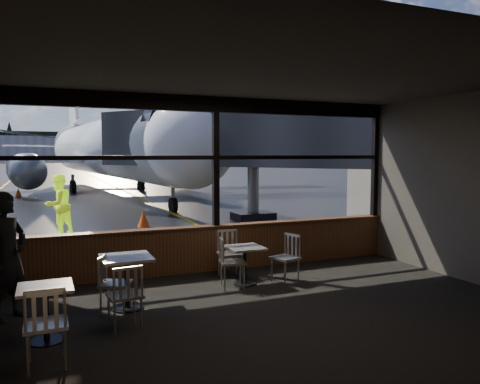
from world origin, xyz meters
TOP-DOWN VIEW (x-y plane):
  - ground_plane at (0.00, 120.00)m, footprint 520.00×520.00m
  - carpet_floor at (0.00, -3.00)m, footprint 8.00×6.00m
  - ceiling at (0.00, -3.00)m, footprint 8.00×6.00m
  - wall_back at (0.00, -6.00)m, footprint 8.00×0.04m
  - window_sill at (0.00, 0.00)m, footprint 8.00×0.28m
  - window_header at (0.00, 0.00)m, footprint 8.00×0.18m
  - mullion_centre at (0.00, 0.00)m, footprint 0.12×0.12m
  - mullion_right at (3.95, 0.00)m, footprint 0.12×0.12m
  - window_transom at (0.00, 0.00)m, footprint 8.00×0.10m
  - airliner at (0.64, 20.97)m, footprint 30.90×35.95m
  - jet_bridge at (3.60, 5.50)m, footprint 8.33×10.18m
  - cafe_table_near at (0.12, -1.21)m, footprint 0.64×0.64m
  - cafe_table_mid at (-2.08, -1.74)m, footprint 0.74×0.74m
  - cafe_table_left at (-3.22, -2.62)m, footprint 0.65×0.65m
  - chair_near_e at (0.87, -1.35)m, footprint 0.62×0.62m
  - chair_near_w at (-0.16, -1.31)m, footprint 0.58×0.58m
  - chair_near_n at (0.05, -0.68)m, footprint 0.52×0.52m
  - chair_mid_s at (-2.24, -2.55)m, footprint 0.54×0.54m
  - chair_mid_w at (-2.26, -1.87)m, footprint 0.64×0.64m
  - chair_left_s at (-3.22, -3.39)m, footprint 0.52×0.52m
  - passenger at (-3.70, -1.55)m, footprint 0.76×0.80m
  - ground_crew at (-2.84, 5.55)m, footprint 1.10×1.08m
  - cone_nose at (-0.26, 6.23)m, footprint 0.39×0.39m
  - cone_wing at (-4.57, 20.09)m, footprint 0.33×0.33m
  - terminal_annex at (10.00, 2.50)m, footprint 5.00×7.00m
  - hangar_mid at (0.00, 185.00)m, footprint 38.00×15.00m
  - hangar_right at (60.00, 178.00)m, footprint 50.00×20.00m
  - fuel_tank_c at (-10.00, 182.00)m, footprint 8.00×8.00m
  - treeline at (0.00, 210.00)m, footprint 360.00×3.00m

SIDE VIEW (x-z plane):
  - ground_plane at x=0.00m, z-range 0.00..0.00m
  - carpet_floor at x=0.00m, z-range 0.01..0.01m
  - cone_wing at x=-4.57m, z-range 0.00..0.46m
  - cone_nose at x=-0.26m, z-range 0.00..0.54m
  - cafe_table_near at x=0.12m, z-range 0.00..0.70m
  - cafe_table_left at x=-3.22m, z-range 0.00..0.72m
  - cafe_table_mid at x=-2.08m, z-range 0.00..0.82m
  - chair_mid_w at x=-2.26m, z-range 0.00..0.88m
  - chair_near_e at x=0.87m, z-range 0.00..0.90m
  - window_sill at x=0.00m, z-range 0.00..0.90m
  - chair_near_w at x=-0.16m, z-range 0.00..0.90m
  - chair_mid_s at x=-2.24m, z-range 0.00..0.91m
  - chair_near_n at x=0.05m, z-range 0.00..0.92m
  - chair_left_s at x=-3.22m, z-range 0.00..0.96m
  - ground_crew at x=-2.84m, z-range 0.00..1.79m
  - passenger at x=-3.70m, z-range 0.00..1.85m
  - wall_back at x=0.00m, z-range 0.00..3.50m
  - mullion_centre at x=0.00m, z-range 0.90..3.50m
  - mullion_right at x=3.95m, z-range 0.90..3.50m
  - jet_bridge at x=3.60m, z-range 0.00..4.44m
  - window_transom at x=0.00m, z-range 2.26..2.34m
  - terminal_annex at x=10.00m, z-range 0.00..6.00m
  - fuel_tank_c at x=-10.00m, z-range 0.00..6.00m
  - window_header at x=0.00m, z-range 3.20..3.50m
  - ceiling at x=0.00m, z-range 3.48..3.52m
  - hangar_mid at x=0.00m, z-range 0.00..10.00m
  - airliner at x=0.64m, z-range 0.00..10.24m
  - hangar_right at x=60.00m, z-range 0.00..12.00m
  - treeline at x=0.00m, z-range 0.00..12.00m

